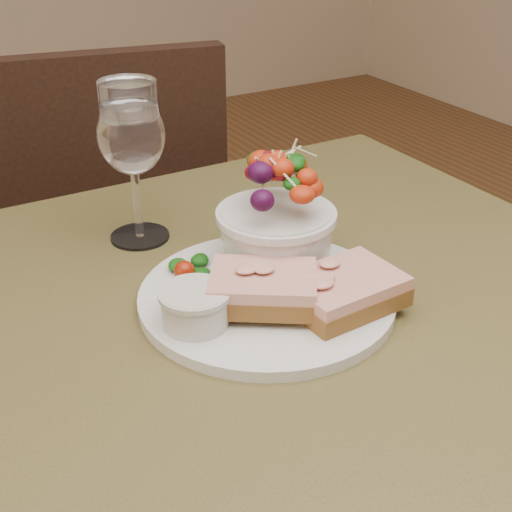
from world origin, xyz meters
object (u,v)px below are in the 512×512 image
cafe_table (284,398)px  sandwich_front (344,290)px  dinner_plate (267,297)px  sandwich_back (263,288)px  salad_bowl (276,212)px  wine_glass (132,140)px  chair_far (108,331)px  ramekin (195,306)px

cafe_table → sandwich_front: size_ratio=6.98×
dinner_plate → sandwich_back: (-0.02, -0.02, 0.03)m
salad_bowl → wine_glass: size_ratio=0.73×
cafe_table → chair_far: chair_far is taller
dinner_plate → sandwich_back: size_ratio=2.03×
chair_far → ramekin: 0.86m
sandwich_back → salad_bowl: size_ratio=1.01×
sandwich_back → wine_glass: wine_glass is taller
dinner_plate → ramekin: bearing=-170.5°
ramekin → dinner_plate: bearing=9.5°
cafe_table → wine_glass: 0.33m
sandwich_back → ramekin: (-0.07, 0.01, -0.00)m
cafe_table → ramekin: 0.16m
sandwich_front → wine_glass: wine_glass is taller
dinner_plate → salad_bowl: (0.04, 0.05, 0.07)m
sandwich_front → sandwich_back: bearing=151.7°
wine_glass → dinner_plate: bearing=-73.9°
dinner_plate → wine_glass: size_ratio=1.49×
ramekin → chair_far: bearing=80.7°
dinner_plate → sandwich_front: size_ratio=2.27×
sandwich_front → ramekin: (-0.14, 0.04, 0.00)m
wine_glass → sandwich_back: bearing=-79.8°
chair_far → salad_bowl: (0.01, -0.63, 0.53)m
ramekin → sandwich_back: bearing=-6.9°
cafe_table → dinner_plate: (-0.00, 0.03, 0.11)m
chair_far → ramekin: bearing=91.7°
cafe_table → salad_bowl: (0.04, 0.08, 0.17)m
sandwich_back → wine_glass: size_ratio=0.73×
wine_glass → chair_far: bearing=80.0°
wine_glass → salad_bowl: bearing=-56.4°
sandwich_front → wine_glass: size_ratio=0.66×
chair_far → dinner_plate: bearing=98.6°
sandwich_front → sandwich_back: 0.08m
sandwich_front → dinner_plate: bearing=130.6°
chair_far → dinner_plate: chair_far is taller
salad_bowl → sandwich_back: bearing=-128.9°
ramekin → wine_glass: (0.03, 0.21, 0.09)m
dinner_plate → ramekin: 0.09m
chair_far → sandwich_back: chair_far is taller
dinner_plate → salad_bowl: bearing=50.7°
sandwich_back → ramekin: size_ratio=2.04×
chair_far → ramekin: chair_far is taller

